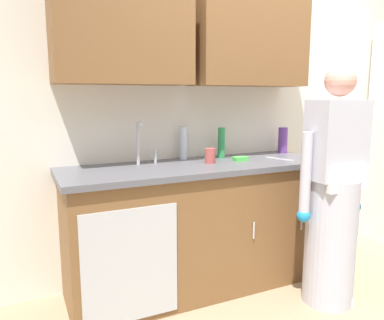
{
  "coord_description": "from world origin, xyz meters",
  "views": [
    {
      "loc": [
        -1.73,
        -1.71,
        1.42
      ],
      "look_at": [
        -0.67,
        0.55,
        1.0
      ],
      "focal_mm": 35.35,
      "sensor_mm": 36.0,
      "label": 1
    }
  ],
  "objects_px": {
    "bottle_cleaner_spray": "(283,140)",
    "bottle_water_short": "(183,143)",
    "person_at_sink": "(333,206)",
    "sponge": "(240,159)",
    "knife_on_counter": "(280,159)",
    "cup_by_sink": "(210,156)",
    "sink": "(150,170)",
    "bottle_water_tall": "(221,143)"
  },
  "relations": [
    {
      "from": "bottle_cleaner_spray",
      "to": "sponge",
      "type": "bearing_deg",
      "value": -161.2
    },
    {
      "from": "person_at_sink",
      "to": "bottle_water_tall",
      "type": "height_order",
      "value": "person_at_sink"
    },
    {
      "from": "bottle_cleaner_spray",
      "to": "sponge",
      "type": "distance_m",
      "value": 0.58
    },
    {
      "from": "sponge",
      "to": "bottle_cleaner_spray",
      "type": "bearing_deg",
      "value": 18.8
    },
    {
      "from": "bottle_water_tall",
      "to": "knife_on_counter",
      "type": "xyz_separation_m",
      "value": [
        0.38,
        -0.25,
        -0.12
      ]
    },
    {
      "from": "bottle_water_short",
      "to": "bottle_water_tall",
      "type": "height_order",
      "value": "bottle_water_short"
    },
    {
      "from": "sink",
      "to": "cup_by_sink",
      "type": "relative_size",
      "value": 4.6
    },
    {
      "from": "bottle_water_short",
      "to": "knife_on_counter",
      "type": "relative_size",
      "value": 1.06
    },
    {
      "from": "person_at_sink",
      "to": "knife_on_counter",
      "type": "relative_size",
      "value": 6.75
    },
    {
      "from": "bottle_cleaner_spray",
      "to": "knife_on_counter",
      "type": "relative_size",
      "value": 0.91
    },
    {
      "from": "person_at_sink",
      "to": "sponge",
      "type": "height_order",
      "value": "person_at_sink"
    },
    {
      "from": "bottle_water_short",
      "to": "cup_by_sink",
      "type": "height_order",
      "value": "bottle_water_short"
    },
    {
      "from": "sink",
      "to": "cup_by_sink",
      "type": "xyz_separation_m",
      "value": [
        0.46,
        -0.01,
        0.07
      ]
    },
    {
      "from": "bottle_water_tall",
      "to": "sponge",
      "type": "relative_size",
      "value": 2.17
    },
    {
      "from": "knife_on_counter",
      "to": "bottle_water_tall",
      "type": "bearing_deg",
      "value": 36.95
    },
    {
      "from": "person_at_sink",
      "to": "bottle_cleaner_spray",
      "type": "distance_m",
      "value": 0.86
    },
    {
      "from": "person_at_sink",
      "to": "knife_on_counter",
      "type": "height_order",
      "value": "person_at_sink"
    },
    {
      "from": "bottle_water_tall",
      "to": "cup_by_sink",
      "type": "bearing_deg",
      "value": -138.16
    },
    {
      "from": "sink",
      "to": "cup_by_sink",
      "type": "distance_m",
      "value": 0.46
    },
    {
      "from": "sink",
      "to": "person_at_sink",
      "type": "bearing_deg",
      "value": -28.47
    },
    {
      "from": "bottle_cleaner_spray",
      "to": "cup_by_sink",
      "type": "xyz_separation_m",
      "value": [
        -0.8,
        -0.18,
        -0.05
      ]
    },
    {
      "from": "sink",
      "to": "sponge",
      "type": "distance_m",
      "value": 0.71
    },
    {
      "from": "sink",
      "to": "bottle_cleaner_spray",
      "type": "height_order",
      "value": "sink"
    },
    {
      "from": "cup_by_sink",
      "to": "bottle_water_tall",
      "type": "bearing_deg",
      "value": 41.84
    },
    {
      "from": "bottle_cleaner_spray",
      "to": "bottle_water_short",
      "type": "distance_m",
      "value": 0.91
    },
    {
      "from": "cup_by_sink",
      "to": "knife_on_counter",
      "type": "height_order",
      "value": "cup_by_sink"
    },
    {
      "from": "person_at_sink",
      "to": "cup_by_sink",
      "type": "xyz_separation_m",
      "value": [
        -0.63,
        0.58,
        0.3
      ]
    },
    {
      "from": "sink",
      "to": "bottle_cleaner_spray",
      "type": "xyz_separation_m",
      "value": [
        1.26,
        0.17,
        0.12
      ]
    },
    {
      "from": "sink",
      "to": "bottle_water_tall",
      "type": "relative_size",
      "value": 2.09
    },
    {
      "from": "bottle_water_short",
      "to": "bottle_water_tall",
      "type": "distance_m",
      "value": 0.31
    },
    {
      "from": "person_at_sink",
      "to": "knife_on_counter",
      "type": "xyz_separation_m",
      "value": [
        -0.06,
        0.5,
        0.25
      ]
    },
    {
      "from": "sink",
      "to": "person_at_sink",
      "type": "height_order",
      "value": "person_at_sink"
    },
    {
      "from": "sink",
      "to": "sponge",
      "type": "xyz_separation_m",
      "value": [
        0.71,
        -0.02,
        0.03
      ]
    },
    {
      "from": "bottle_cleaner_spray",
      "to": "knife_on_counter",
      "type": "height_order",
      "value": "bottle_cleaner_spray"
    },
    {
      "from": "bottle_cleaner_spray",
      "to": "bottle_water_tall",
      "type": "bearing_deg",
      "value": -179.14
    },
    {
      "from": "cup_by_sink",
      "to": "knife_on_counter",
      "type": "relative_size",
      "value": 0.45
    },
    {
      "from": "bottle_water_short",
      "to": "knife_on_counter",
      "type": "xyz_separation_m",
      "value": [
        0.68,
        -0.31,
        -0.12
      ]
    },
    {
      "from": "person_at_sink",
      "to": "bottle_water_tall",
      "type": "distance_m",
      "value": 0.95
    },
    {
      "from": "bottle_water_short",
      "to": "knife_on_counter",
      "type": "bearing_deg",
      "value": -24.26
    },
    {
      "from": "sink",
      "to": "bottle_water_short",
      "type": "height_order",
      "value": "sink"
    },
    {
      "from": "bottle_cleaner_spray",
      "to": "bottle_water_short",
      "type": "xyz_separation_m",
      "value": [
        -0.91,
        0.05,
        0.02
      ]
    },
    {
      "from": "sink",
      "to": "knife_on_counter",
      "type": "height_order",
      "value": "sink"
    }
  ]
}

